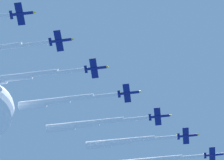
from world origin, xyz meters
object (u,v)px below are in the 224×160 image
Objects in this scene: jet_starboard_mid at (57,101)px; jet_port_outer at (18,77)px; jet_starboard_inner at (121,142)px; jet_port_mid at (85,124)px.

jet_starboard_mid is 18.80m from jet_port_outer.
jet_starboard_inner reaches higher than jet_port_mid.
jet_starboard_mid is (-21.44, -28.05, -1.29)m from jet_starboard_inner.
jet_starboard_inner is at bearing 47.88° from jet_port_mid.
jet_port_outer is (-20.79, -28.40, 0.29)m from jet_port_mid.
jet_port_mid is at bearing -132.12° from jet_starboard_inner.
jet_starboard_mid is at bearing -121.93° from jet_port_mid.
jet_port_mid is 1.01× the size of jet_port_outer.
jet_starboard_inner reaches higher than jet_starboard_mid.
jet_port_outer is (-33.51, -42.47, -1.25)m from jet_starboard_inner.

